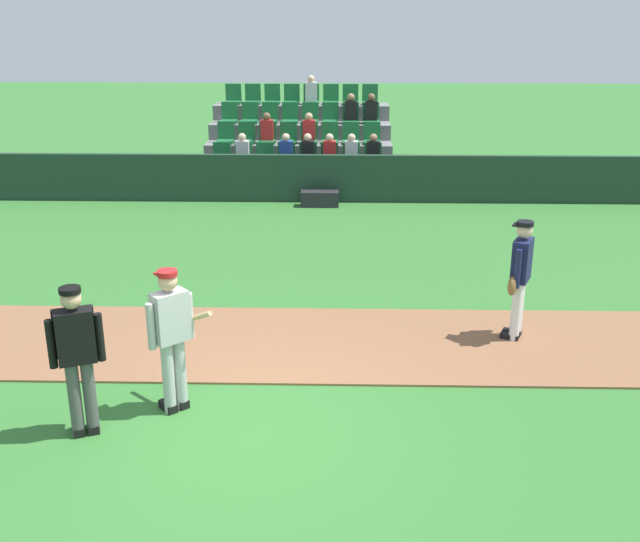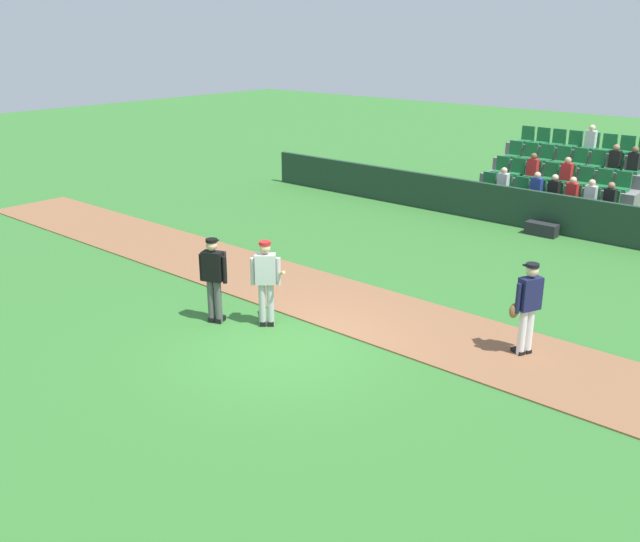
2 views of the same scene
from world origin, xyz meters
TOP-DOWN VIEW (x-y plane):
  - ground_plane at (0.00, 0.00)m, footprint 80.00×80.00m
  - infield_dirt_path at (0.00, 2.38)m, footprint 28.00×2.50m
  - dugout_fence at (0.00, 10.58)m, footprint 20.00×0.16m
  - stadium_bleachers at (0.02, 12.86)m, footprint 5.00×3.80m
  - batter_grey_jersey at (-0.85, 0.51)m, footprint 0.71×0.69m
  - umpire_home_plate at (-1.76, -0.04)m, footprint 0.55×0.42m
  - runner_navy_jersey at (3.60, 2.61)m, footprint 0.44×0.61m
  - equipment_bag at (0.62, 10.13)m, footprint 0.90×0.36m

SIDE VIEW (x-z plane):
  - ground_plane at x=0.00m, z-range 0.00..0.00m
  - infield_dirt_path at x=0.00m, z-range 0.00..0.03m
  - equipment_bag at x=0.62m, z-range 0.00..0.36m
  - dugout_fence at x=0.00m, z-range 0.00..1.15m
  - stadium_bleachers at x=0.02m, z-range -0.60..2.10m
  - runner_navy_jersey at x=3.60m, z-range 0.08..1.84m
  - batter_grey_jersey at x=-0.85m, z-range 0.09..1.85m
  - umpire_home_plate at x=-1.76m, z-range 0.12..1.88m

